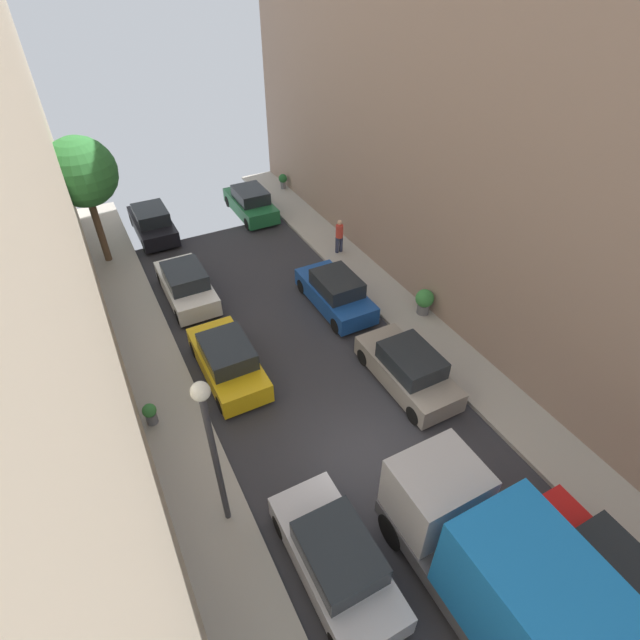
{
  "coord_description": "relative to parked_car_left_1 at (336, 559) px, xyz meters",
  "views": [
    {
      "loc": [
        -5.64,
        -7.25,
        12.62
      ],
      "look_at": [
        1.39,
        6.13,
        0.5
      ],
      "focal_mm": 27.35,
      "sensor_mm": 36.0,
      "label": 1
    }
  ],
  "objects": [
    {
      "name": "ground",
      "position": [
        2.7,
        2.49,
        -0.72
      ],
      "size": [
        32.0,
        32.0,
        0.0
      ],
      "primitive_type": "plane",
      "color": "#2D2D33"
    },
    {
      "name": "sidewalk_left",
      "position": [
        -2.3,
        2.49,
        -0.64
      ],
      "size": [
        2.0,
        44.0,
        0.15
      ],
      "primitive_type": "cube",
      "color": "#A8A399",
      "rests_on": "ground"
    },
    {
      "name": "sidewalk_right",
      "position": [
        7.7,
        2.49,
        -0.64
      ],
      "size": [
        2.0,
        44.0,
        0.15
      ],
      "primitive_type": "cube",
      "color": "#A8A399",
      "rests_on": "ground"
    },
    {
      "name": "parked_car_left_1",
      "position": [
        0.0,
        0.0,
        0.0
      ],
      "size": [
        1.78,
        4.2,
        1.57
      ],
      "color": "silver",
      "rests_on": "ground"
    },
    {
      "name": "parked_car_left_2",
      "position": [
        0.0,
        7.87,
        0.0
      ],
      "size": [
        1.78,
        4.2,
        1.57
      ],
      "color": "gold",
      "rests_on": "ground"
    },
    {
      "name": "parked_car_left_3",
      "position": [
        0.0,
        13.2,
        0.0
      ],
      "size": [
        1.78,
        4.2,
        1.57
      ],
      "color": "white",
      "rests_on": "ground"
    },
    {
      "name": "parked_car_left_4",
      "position": [
        0.0,
        19.59,
        0.0
      ],
      "size": [
        1.78,
        4.2,
        1.57
      ],
      "color": "black",
      "rests_on": "ground"
    },
    {
      "name": "parked_car_right_1",
      "position": [
        5.4,
        -3.29,
        0.0
      ],
      "size": [
        1.78,
        4.2,
        1.57
      ],
      "color": "red",
      "rests_on": "ground"
    },
    {
      "name": "parked_car_right_2",
      "position": [
        5.4,
        4.54,
        0.0
      ],
      "size": [
        1.78,
        4.2,
        1.57
      ],
      "color": "gray",
      "rests_on": "ground"
    },
    {
      "name": "parked_car_right_3",
      "position": [
        5.4,
        9.71,
        0.0
      ],
      "size": [
        1.78,
        4.2,
        1.57
      ],
      "color": "#194799",
      "rests_on": "ground"
    },
    {
      "name": "parked_car_right_4",
      "position": [
        5.4,
        19.44,
        0.0
      ],
      "size": [
        1.78,
        4.2,
        1.57
      ],
      "color": "#1E6638",
      "rests_on": "ground"
    },
    {
      "name": "delivery_truck",
      "position": [
        2.7,
        -2.74,
        1.07
      ],
      "size": [
        2.26,
        6.6,
        3.38
      ],
      "color": "#4C4C51",
      "rests_on": "ground"
    },
    {
      "name": "pedestrian",
      "position": [
        7.65,
        13.38,
        0.35
      ],
      "size": [
        0.4,
        0.36,
        1.72
      ],
      "color": "#2D334C",
      "rests_on": "sidewalk_right"
    },
    {
      "name": "street_tree_0",
      "position": [
        -2.59,
        17.93,
        3.76
      ],
      "size": [
        3.01,
        3.01,
        5.87
      ],
      "color": "brown",
      "rests_on": "sidewalk_left"
    },
    {
      "name": "potted_plant_0",
      "position": [
        8.35,
        21.6,
        -0.04
      ],
      "size": [
        0.52,
        0.52,
        0.89
      ],
      "color": "slate",
      "rests_on": "sidewalk_right"
    },
    {
      "name": "potted_plant_1",
      "position": [
        -2.97,
        6.84,
        -0.14
      ],
      "size": [
        0.45,
        0.45,
        0.79
      ],
      "color": "slate",
      "rests_on": "sidewalk_left"
    },
    {
      "name": "potted_plant_3",
      "position": [
        8.3,
        7.45,
        0.07
      ],
      "size": [
        0.75,
        0.75,
        1.12
      ],
      "color": "slate",
      "rests_on": "sidewalk_right"
    },
    {
      "name": "lamp_post",
      "position": [
        -1.9,
        2.61,
        2.85
      ],
      "size": [
        0.44,
        0.44,
        5.16
      ],
      "color": "#333338",
      "rests_on": "sidewalk_left"
    }
  ]
}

